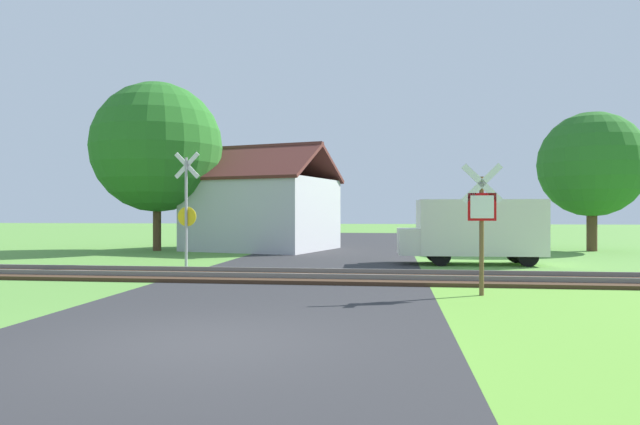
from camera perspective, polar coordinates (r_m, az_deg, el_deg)
The scene contains 9 objects.
ground_plane at distance 8.23m, azimuth -11.43°, elevation -12.67°, with size 160.00×160.00×0.00m, color #5B933D.
road_asphalt at distance 10.11m, azimuth -7.73°, elevation -10.27°, with size 6.93×80.00×0.01m, color #2D2D30.
rail_track at distance 15.58m, azimuth -2.30°, elevation -6.42°, with size 60.00×2.60×0.22m.
stop_sign_near at distance 12.80m, azimuth 15.87°, elevation -0.53°, with size 0.88×0.15×2.87m.
crossing_sign_far at distance 19.08m, azimuth -13.21°, elevation 0.74°, with size 0.88×0.16×3.78m.
house at distance 27.67m, azimuth -5.75°, elevation 0.11°, with size 7.61×7.25×5.09m.
tree_far at distance 29.37m, azimuth 25.55°, elevation 4.35°, with size 4.85×4.85×6.46m.
tree_left at distance 27.99m, azimuth -15.99°, elevation 6.27°, with size 6.07×6.07×7.89m.
mail_truck at distance 20.48m, azimuth 15.18°, elevation -1.57°, with size 4.97×2.07×2.24m.
Camera 1 is at (2.57, -7.61, 1.81)m, focal length 32.00 mm.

